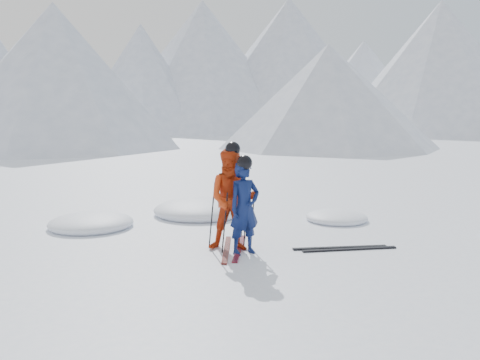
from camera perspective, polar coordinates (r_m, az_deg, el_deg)
name	(u,v)px	position (r m, az deg, el deg)	size (l,w,h in m)	color
ground	(315,236)	(9.98, 8.42, -6.25)	(160.00, 160.00, 0.00)	white
mountain_range	(172,59)	(45.17, -7.59, 13.32)	(106.15, 62.94, 15.53)	#B2BCD1
skier_blue	(244,208)	(8.55, 0.51, -3.16)	(0.57, 0.38, 1.57)	#0B1747
skier_red	(233,199)	(8.76, -0.81, -2.20)	(0.87, 0.67, 1.78)	red
pole_blue_left	(225,223)	(8.64, -1.72, -4.82)	(0.02, 0.02, 1.05)	black
pole_blue_right	(253,219)	(8.92, 1.42, -4.41)	(0.02, 0.02, 1.05)	black
pole_red_left	(212,215)	(8.95, -3.16, -3.92)	(0.02, 0.02, 1.19)	black
pole_red_right	(246,213)	(9.06, 0.65, -3.77)	(0.02, 0.02, 1.19)	black
ski_worn_left	(226,249)	(8.92, -1.53, -7.79)	(0.09, 1.70, 0.03)	black
ski_worn_right	(239,248)	(8.99, -0.07, -7.65)	(0.09, 1.70, 0.03)	black
ski_loose_a	(340,248)	(9.19, 11.15, -7.46)	(0.09, 1.70, 0.03)	black
ski_loose_b	(349,249)	(9.12, 12.19, -7.60)	(0.09, 1.70, 0.03)	black
snow_lumps	(216,220)	(11.26, -2.75, -4.54)	(8.90, 6.05, 0.48)	white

